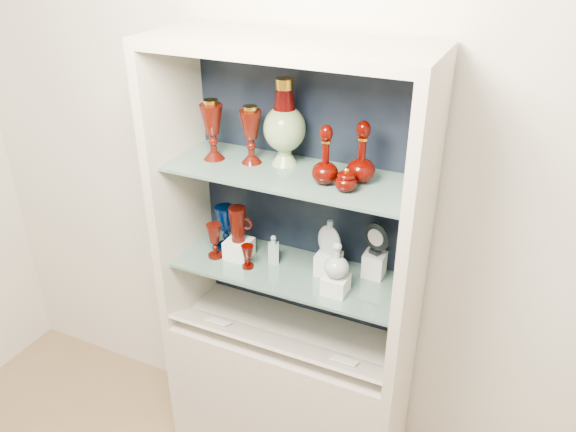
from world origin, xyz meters
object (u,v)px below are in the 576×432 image
at_px(ruby_decanter_b, 362,150).
at_px(cobalt_goblet, 225,227).
at_px(lidded_bowl, 346,179).
at_px(clear_square_bottle, 274,249).
at_px(flat_flask, 329,237).
at_px(ruby_pitcher, 238,224).
at_px(ruby_goblet_small, 248,257).
at_px(ruby_goblet_tall, 215,241).
at_px(clear_round_decanter, 337,261).
at_px(enamel_urn, 285,123).
at_px(pedestal_lamp_right, 251,135).
at_px(ruby_decanter_a, 326,151).
at_px(cameo_medallion, 376,238).
at_px(pedestal_lamp_left, 212,130).

height_order(ruby_decanter_b, cobalt_goblet, ruby_decanter_b).
relative_size(lidded_bowl, cobalt_goblet, 0.45).
distance_m(clear_square_bottle, flat_flask, 0.25).
bearing_deg(ruby_pitcher, ruby_decanter_b, -6.75).
relative_size(ruby_goblet_small, clear_square_bottle, 0.81).
relative_size(ruby_decanter_b, cobalt_goblet, 1.23).
bearing_deg(ruby_goblet_tall, clear_round_decanter, -2.90).
bearing_deg(clear_round_decanter, enamel_urn, 153.96).
distance_m(pedestal_lamp_right, clear_square_bottle, 0.48).
bearing_deg(enamel_urn, pedestal_lamp_right, -160.58).
bearing_deg(cobalt_goblet, ruby_decanter_a, -10.08).
bearing_deg(ruby_goblet_small, clear_round_decanter, -1.82).
xyz_separation_m(pedestal_lamp_right, enamel_urn, (0.12, 0.04, 0.05)).
bearing_deg(ruby_decanter_b, cameo_medallion, 52.99).
xyz_separation_m(clear_square_bottle, flat_flask, (0.23, 0.02, 0.10)).
relative_size(ruby_decanter_b, lidded_bowl, 2.70).
xyz_separation_m(ruby_decanter_b, lidded_bowl, (-0.02, -0.09, -0.07)).
bearing_deg(ruby_goblet_small, clear_square_bottle, 45.82).
bearing_deg(lidded_bowl, flat_flask, 130.43).
bearing_deg(enamel_urn, ruby_decanter_b, -7.07).
bearing_deg(ruby_decanter_a, cobalt_goblet, 169.92).
bearing_deg(ruby_pitcher, pedestal_lamp_left, 169.95).
bearing_deg(ruby_pitcher, cobalt_goblet, 141.42).
relative_size(ruby_decanter_a, flat_flask, 1.58).
xyz_separation_m(cobalt_goblet, cameo_medallion, (0.63, 0.06, 0.07)).
bearing_deg(ruby_goblet_small, pedestal_lamp_left, 161.95).
height_order(cobalt_goblet, ruby_goblet_small, cobalt_goblet).
distance_m(pedestal_lamp_left, ruby_decanter_a, 0.47).
bearing_deg(ruby_pitcher, enamel_urn, 10.89).
xyz_separation_m(ruby_decanter_a, ruby_pitcher, (-0.38, 0.03, -0.38)).
bearing_deg(cameo_medallion, clear_round_decanter, -100.83).
distance_m(ruby_decanter_a, clear_square_bottle, 0.53).
height_order(ruby_goblet_tall, ruby_pitcher, ruby_pitcher).
bearing_deg(ruby_goblet_small, ruby_goblet_tall, 174.57).
distance_m(ruby_decanter_a, flat_flask, 0.38).
xyz_separation_m(ruby_goblet_small, cameo_medallion, (0.47, 0.16, 0.12)).
bearing_deg(ruby_decanter_b, pedestal_lamp_left, -177.04).
relative_size(ruby_decanter_a, lidded_bowl, 2.73).
xyz_separation_m(ruby_goblet_tall, cameo_medallion, (0.63, 0.14, 0.09)).
bearing_deg(ruby_goblet_tall, ruby_pitcher, 21.81).
relative_size(ruby_decanter_b, cameo_medallion, 1.76).
bearing_deg(clear_round_decanter, cobalt_goblet, 168.18).
relative_size(enamel_urn, ruby_goblet_tall, 2.14).
height_order(cobalt_goblet, flat_flask, flat_flask).
distance_m(ruby_decanter_a, cameo_medallion, 0.43).
bearing_deg(flat_flask, pedestal_lamp_left, -156.42).
xyz_separation_m(ruby_pitcher, clear_square_bottle, (0.14, 0.03, -0.09)).
bearing_deg(ruby_decanter_a, clear_round_decanter, -23.07).
bearing_deg(ruby_goblet_tall, flat_flask, 9.52).
bearing_deg(clear_square_bottle, clear_round_decanter, -16.73).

